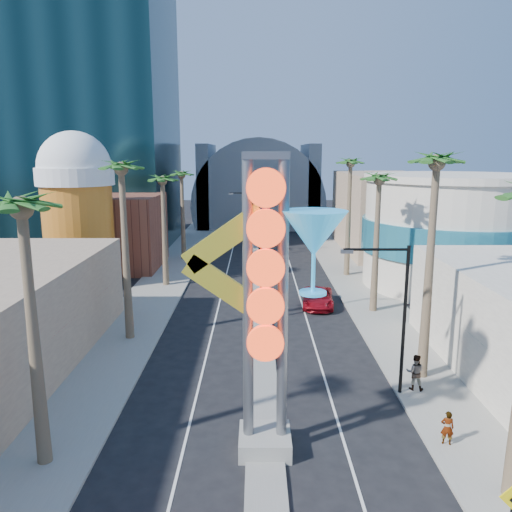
{
  "coord_description": "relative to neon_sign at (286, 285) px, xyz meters",
  "views": [
    {
      "loc": [
        -0.37,
        -16.26,
        12.47
      ],
      "look_at": [
        -0.38,
        21.08,
        4.77
      ],
      "focal_mm": 35.0,
      "sensor_mm": 36.0,
      "label": 1
    }
  ],
  "objects": [
    {
      "name": "hotel_tower",
      "position": [
        -22.82,
        49.04,
        17.69
      ],
      "size": [
        20.0,
        20.0,
        50.0
      ],
      "primitive_type": "cube",
      "color": "black",
      "rests_on": "ground"
    },
    {
      "name": "palm_2",
      "position": [
        -9.82,
        27.04,
        2.17
      ],
      "size": [
        2.4,
        2.4,
        11.2
      ],
      "color": "brown",
      "rests_on": "ground"
    },
    {
      "name": "palm_0",
      "position": [
        -9.82,
        -0.96,
        2.62
      ],
      "size": [
        2.4,
        2.4,
        11.7
      ],
      "color": "brown",
      "rests_on": "ground"
    },
    {
      "name": "palm_3",
      "position": [
        -9.82,
        39.04,
        2.17
      ],
      "size": [
        2.4,
        2.4,
        11.2
      ],
      "color": "brown",
      "rests_on": "ground"
    },
    {
      "name": "palm_7",
      "position": [
        8.18,
        31.04,
        3.52
      ],
      "size": [
        2.4,
        2.4,
        12.7
      ],
      "color": "brown",
      "rests_on": "ground"
    },
    {
      "name": "beer_mug",
      "position": [
        -17.82,
        27.04,
        0.54
      ],
      "size": [
        7.0,
        7.0,
        14.5
      ],
      "color": "orange",
      "rests_on": "ground"
    },
    {
      "name": "sidewalk_west",
      "position": [
        -10.32,
        32.04,
        -7.23
      ],
      "size": [
        5.0,
        100.0,
        0.15
      ],
      "primitive_type": "cube",
      "color": "gray",
      "rests_on": "ground"
    },
    {
      "name": "pedestrian_b",
      "position": [
        7.23,
        5.37,
        -6.19
      ],
      "size": [
        1.11,
        0.96,
        1.94
      ],
      "primitive_type": "imported",
      "rotation": [
        0.0,
        0.0,
        2.87
      ],
      "color": "gray",
      "rests_on": "sidewalk_east"
    },
    {
      "name": "palm_6",
      "position": [
        8.18,
        19.04,
        2.62
      ],
      "size": [
        2.4,
        2.4,
        11.7
      ],
      "color": "brown",
      "rests_on": "ground"
    },
    {
      "name": "sidewalk_east",
      "position": [
        8.68,
        32.04,
        -7.23
      ],
      "size": [
        5.0,
        100.0,
        0.15
      ],
      "primitive_type": "cube",
      "color": "gray",
      "rests_on": "ground"
    },
    {
      "name": "palm_5",
      "position": [
        8.18,
        7.04,
        3.96
      ],
      "size": [
        2.4,
        2.4,
        13.2
      ],
      "color": "brown",
      "rests_on": "ground"
    },
    {
      "name": "canopy",
      "position": [
        -0.82,
        69.04,
        -3.0
      ],
      "size": [
        22.0,
        16.0,
        22.0
      ],
      "color": "slate",
      "rests_on": "ground"
    },
    {
      "name": "ped_sign",
      "position": [
        6.58,
        -5.99,
        -5.42
      ],
      "size": [
        0.92,
        0.12,
        2.66
      ],
      "color": "black",
      "rests_on": "sidewalk_east"
    },
    {
      "name": "neon_sign",
      "position": [
        0.0,
        0.0,
        0.0
      ],
      "size": [
        6.53,
        2.6,
        12.55
      ],
      "color": "gray",
      "rests_on": "ground"
    },
    {
      "name": "filler_east",
      "position": [
        15.18,
        45.04,
        -2.31
      ],
      "size": [
        10.0,
        20.0,
        10.0
      ],
      "primitive_type": "cube",
      "color": "#9E7F66",
      "rests_on": "ground"
    },
    {
      "name": "brick_filler_west",
      "position": [
        -16.82,
        35.04,
        -3.31
      ],
      "size": [
        10.0,
        10.0,
        8.0
      ],
      "primitive_type": "cube",
      "color": "brown",
      "rests_on": "ground"
    },
    {
      "name": "streetlight_0",
      "position": [
        -0.27,
        17.04,
        -2.43
      ],
      "size": [
        3.79,
        0.25,
        8.0
      ],
      "color": "black",
      "rests_on": "ground"
    },
    {
      "name": "median",
      "position": [
        -0.82,
        35.04,
        -7.23
      ],
      "size": [
        1.6,
        84.0,
        0.15
      ],
      "primitive_type": "cube",
      "color": "gray",
      "rests_on": "ground"
    },
    {
      "name": "streetlight_2",
      "position": [
        5.91,
        5.04,
        -2.47
      ],
      "size": [
        3.45,
        0.25,
        8.0
      ],
      "color": "black",
      "rests_on": "ground"
    },
    {
      "name": "turquoise_building",
      "position": [
        17.18,
        27.04,
        -2.06
      ],
      "size": [
        16.6,
        16.6,
        10.6
      ],
      "color": "beige",
      "rests_on": "ground"
    },
    {
      "name": "pedestrian_a",
      "position": [
        7.04,
        0.26,
        -6.39
      ],
      "size": [
        0.62,
        0.47,
        1.53
      ],
      "primitive_type": "imported",
      "rotation": [
        0.0,
        0.0,
        2.94
      ],
      "color": "gray",
      "rests_on": "sidewalk_east"
    },
    {
      "name": "palm_1",
      "position": [
        -9.82,
        13.04,
        3.52
      ],
      "size": [
        2.4,
        2.4,
        12.7
      ],
      "color": "brown",
      "rests_on": "ground"
    },
    {
      "name": "red_pickup",
      "position": [
        3.94,
        20.56,
        -6.57
      ],
      "size": [
        3.0,
        5.53,
        1.47
      ],
      "primitive_type": "imported",
      "rotation": [
        0.0,
        0.0,
        -0.11
      ],
      "color": "maroon",
      "rests_on": "ground"
    },
    {
      "name": "streetlight_1",
      "position": [
        -1.36,
        41.04,
        -2.43
      ],
      "size": [
        3.79,
        0.25,
        8.0
      ],
      "color": "black",
      "rests_on": "ground"
    },
    {
      "name": "ground",
      "position": [
        -0.82,
        -2.96,
        -7.31
      ],
      "size": [
        240.0,
        240.0,
        0.0
      ],
      "primitive_type": "plane",
      "color": "black",
      "rests_on": "ground"
    }
  ]
}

